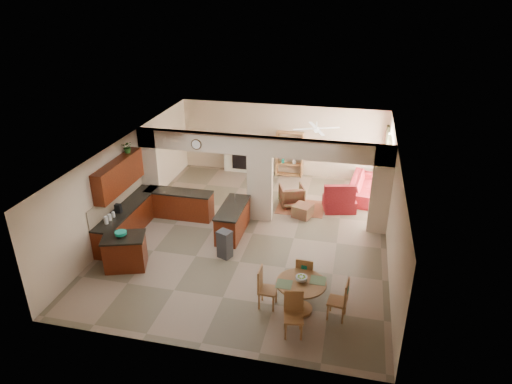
% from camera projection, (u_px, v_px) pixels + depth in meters
% --- Properties ---
extents(floor, '(10.00, 10.00, 0.00)m').
position_uv_depth(floor, '(253.00, 234.00, 14.03)').
color(floor, '#806B58').
rests_on(floor, ground).
extents(ceiling, '(10.00, 10.00, 0.00)m').
position_uv_depth(ceiling, '(252.00, 147.00, 12.85)').
color(ceiling, white).
rests_on(ceiling, wall_back).
extents(wall_back, '(8.00, 0.00, 8.00)m').
position_uv_depth(wall_back, '(282.00, 140.00, 17.86)').
color(wall_back, '#CBB295').
rests_on(wall_back, floor).
extents(wall_front, '(8.00, 0.00, 8.00)m').
position_uv_depth(wall_front, '(195.00, 296.00, 9.02)').
color(wall_front, '#CBB295').
rests_on(wall_front, floor).
extents(wall_left, '(0.00, 10.00, 10.00)m').
position_uv_depth(wall_left, '(128.00, 180.00, 14.25)').
color(wall_left, '#CBB295').
rests_on(wall_left, floor).
extents(wall_right, '(0.00, 10.00, 10.00)m').
position_uv_depth(wall_right, '(393.00, 206.00, 12.63)').
color(wall_right, '#CBB295').
rests_on(wall_right, floor).
extents(partition_left_pier, '(0.60, 0.25, 2.80)m').
position_uv_depth(partition_left_pier, '(151.00, 169.00, 15.08)').
color(partition_left_pier, '#CBB295').
rests_on(partition_left_pier, floor).
extents(partition_center_pier, '(0.80, 0.25, 2.20)m').
position_uv_depth(partition_center_pier, '(260.00, 188.00, 14.45)').
color(partition_center_pier, '#CBB295').
rests_on(partition_center_pier, floor).
extents(partition_right_pier, '(0.60, 0.25, 2.80)m').
position_uv_depth(partition_right_pier, '(381.00, 190.00, 13.58)').
color(partition_right_pier, '#CBB295').
rests_on(partition_right_pier, floor).
extents(partition_header, '(8.00, 0.25, 0.60)m').
position_uv_depth(partition_header, '(260.00, 146.00, 13.86)').
color(partition_header, '#CBB295').
rests_on(partition_header, partition_center_pier).
extents(kitchen_counter, '(2.52, 3.29, 1.48)m').
position_uv_depth(kitchen_counter, '(150.00, 213.00, 14.28)').
color(kitchen_counter, '#3B1006').
rests_on(kitchen_counter, floor).
extents(upper_cabinets, '(0.35, 2.40, 0.90)m').
position_uv_depth(upper_cabinets, '(119.00, 175.00, 13.29)').
color(upper_cabinets, '#3B1006').
rests_on(upper_cabinets, wall_left).
extents(peninsula, '(0.70, 1.85, 0.91)m').
position_uv_depth(peninsula, '(233.00, 220.00, 13.86)').
color(peninsula, '#3B1006').
rests_on(peninsula, floor).
extents(wall_clock, '(0.34, 0.03, 0.34)m').
position_uv_depth(wall_clock, '(196.00, 144.00, 14.16)').
color(wall_clock, '#493218').
rests_on(wall_clock, partition_header).
extents(rug, '(1.60, 1.30, 0.01)m').
position_uv_depth(rug, '(301.00, 207.00, 15.64)').
color(rug, brown).
rests_on(rug, floor).
extents(fireplace, '(1.60, 0.35, 1.20)m').
position_uv_depth(fireplace, '(242.00, 157.00, 18.37)').
color(fireplace, beige).
rests_on(fireplace, floor).
extents(shelving_unit, '(1.00, 0.32, 1.80)m').
position_uv_depth(shelving_unit, '(290.00, 154.00, 17.84)').
color(shelving_unit, olive).
rests_on(shelving_unit, floor).
extents(window_a, '(0.02, 0.90, 1.90)m').
position_uv_depth(window_a, '(388.00, 180.00, 14.76)').
color(window_a, white).
rests_on(window_a, wall_right).
extents(window_b, '(0.02, 0.90, 1.90)m').
position_uv_depth(window_b, '(386.00, 162.00, 16.26)').
color(window_b, white).
rests_on(window_b, wall_right).
extents(glazed_door, '(0.02, 0.70, 2.10)m').
position_uv_depth(glazed_door, '(387.00, 175.00, 15.57)').
color(glazed_door, white).
rests_on(glazed_door, wall_right).
extents(drape_a_left, '(0.10, 0.28, 2.30)m').
position_uv_depth(drape_a_left, '(387.00, 188.00, 14.23)').
color(drape_a_left, '#3A2117').
rests_on(drape_a_left, wall_right).
extents(drape_a_right, '(0.10, 0.28, 2.30)m').
position_uv_depth(drape_a_right, '(386.00, 173.00, 15.30)').
color(drape_a_right, '#3A2117').
rests_on(drape_a_right, wall_right).
extents(drape_b_left, '(0.10, 0.28, 2.30)m').
position_uv_depth(drape_b_left, '(386.00, 168.00, 15.74)').
color(drape_b_left, '#3A2117').
rests_on(drape_b_left, wall_right).
extents(drape_b_right, '(0.10, 0.28, 2.30)m').
position_uv_depth(drape_b_right, '(385.00, 156.00, 16.80)').
color(drape_b_right, '#3A2117').
rests_on(drape_b_right, wall_right).
extents(ceiling_fan, '(1.00, 1.00, 0.10)m').
position_uv_depth(ceiling_fan, '(316.00, 129.00, 15.30)').
color(ceiling_fan, white).
rests_on(ceiling_fan, ceiling).
extents(kitchen_island, '(1.29, 1.09, 0.95)m').
position_uv_depth(kitchen_island, '(125.00, 252.00, 12.20)').
color(kitchen_island, '#3B1006').
rests_on(kitchen_island, floor).
extents(teal_bowl, '(0.31, 0.31, 0.14)m').
position_uv_depth(teal_bowl, '(121.00, 234.00, 11.98)').
color(teal_bowl, '#148A6E').
rests_on(teal_bowl, kitchen_island).
extents(trash_can, '(0.44, 0.41, 0.75)m').
position_uv_depth(trash_can, '(225.00, 245.00, 12.70)').
color(trash_can, '#2E2E31').
rests_on(trash_can, floor).
extents(dining_table, '(1.16, 1.16, 0.79)m').
position_uv_depth(dining_table, '(301.00, 292.00, 10.56)').
color(dining_table, olive).
rests_on(dining_table, floor).
extents(fruit_bowl, '(0.27, 0.27, 0.14)m').
position_uv_depth(fruit_bowl, '(301.00, 278.00, 10.46)').
color(fruit_bowl, '#7EC129').
rests_on(fruit_bowl, dining_table).
extents(sofa, '(2.51, 1.20, 0.71)m').
position_uv_depth(sofa, '(365.00, 187.00, 16.37)').
color(sofa, maroon).
rests_on(sofa, floor).
extents(chaise, '(1.20, 1.06, 0.41)m').
position_uv_depth(chaise, '(339.00, 204.00, 15.42)').
color(chaise, maroon).
rests_on(chaise, floor).
extents(armchair, '(1.02, 1.03, 0.73)m').
position_uv_depth(armchair, '(292.00, 196.00, 15.66)').
color(armchair, maroon).
rests_on(armchair, floor).
extents(ottoman, '(0.72, 0.72, 0.41)m').
position_uv_depth(ottoman, '(303.00, 211.00, 14.97)').
color(ottoman, maroon).
rests_on(ottoman, floor).
extents(plant, '(0.40, 0.37, 0.37)m').
position_uv_depth(plant, '(128.00, 147.00, 13.64)').
color(plant, '#1D5416').
rests_on(plant, upper_cabinets).
extents(chair_north, '(0.44, 0.44, 1.02)m').
position_uv_depth(chair_north, '(305.00, 274.00, 11.13)').
color(chair_north, olive).
rests_on(chair_north, floor).
extents(chair_east, '(0.47, 0.47, 1.02)m').
position_uv_depth(chair_east, '(341.00, 298.00, 10.29)').
color(chair_east, olive).
rests_on(chair_east, floor).
extents(chair_south, '(0.49, 0.49, 1.02)m').
position_uv_depth(chair_south, '(294.00, 311.00, 9.88)').
color(chair_south, olive).
rests_on(chair_south, floor).
extents(chair_west, '(0.44, 0.43, 1.02)m').
position_uv_depth(chair_west, '(264.00, 286.00, 10.71)').
color(chair_west, olive).
rests_on(chair_west, floor).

